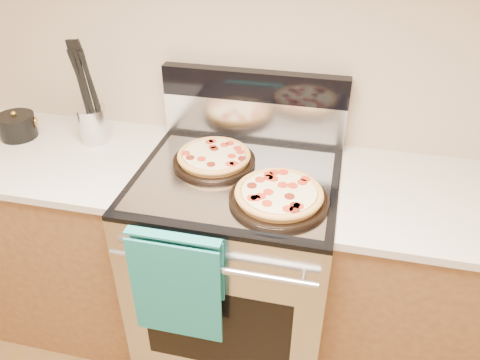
% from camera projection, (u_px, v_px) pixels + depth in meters
% --- Properties ---
extents(wall_back, '(4.00, 0.00, 4.00)m').
position_uv_depth(wall_back, '(257.00, 35.00, 1.80)').
color(wall_back, '#C5AB8E').
rests_on(wall_back, ground).
extents(range_body, '(0.76, 0.68, 0.90)m').
position_uv_depth(range_body, '(237.00, 268.00, 2.01)').
color(range_body, '#B7B7BC').
rests_on(range_body, ground).
extents(oven_window, '(0.56, 0.01, 0.40)m').
position_uv_depth(oven_window, '(216.00, 330.00, 1.74)').
color(oven_window, black).
rests_on(oven_window, range_body).
extents(cooktop, '(0.76, 0.68, 0.02)m').
position_uv_depth(cooktop, '(237.00, 178.00, 1.76)').
color(cooktop, black).
rests_on(cooktop, range_body).
extents(backsplash_lower, '(0.76, 0.06, 0.18)m').
position_uv_depth(backsplash_lower, '(254.00, 119.00, 1.96)').
color(backsplash_lower, silver).
rests_on(backsplash_lower, cooktop).
extents(backsplash_upper, '(0.76, 0.06, 0.12)m').
position_uv_depth(backsplash_upper, '(254.00, 85.00, 1.88)').
color(backsplash_upper, black).
rests_on(backsplash_upper, backsplash_lower).
extents(oven_handle, '(0.70, 0.03, 0.03)m').
position_uv_depth(oven_handle, '(210.00, 268.00, 1.51)').
color(oven_handle, silver).
rests_on(oven_handle, range_body).
extents(dish_towel, '(0.32, 0.05, 0.42)m').
position_uv_depth(dish_towel, '(177.00, 284.00, 1.59)').
color(dish_towel, teal).
rests_on(dish_towel, oven_handle).
extents(foil_sheet, '(0.70, 0.55, 0.01)m').
position_uv_depth(foil_sheet, '(235.00, 180.00, 1.73)').
color(foil_sheet, gray).
rests_on(foil_sheet, cooktop).
extents(cabinet_left, '(1.00, 0.62, 0.88)m').
position_uv_depth(cabinet_left, '(57.00, 235.00, 2.21)').
color(cabinet_left, brown).
rests_on(cabinet_left, ground).
extents(countertop_left, '(1.02, 0.64, 0.03)m').
position_uv_depth(countertop_left, '(34.00, 152.00, 1.96)').
color(countertop_left, beige).
rests_on(countertop_left, cabinet_left).
extents(cabinet_right, '(1.00, 0.62, 0.88)m').
position_uv_depth(cabinet_right, '(452.00, 299.00, 1.88)').
color(cabinet_right, brown).
rests_on(cabinet_right, ground).
extents(pepperoni_pizza_back, '(0.42, 0.42, 0.04)m').
position_uv_depth(pepperoni_pizza_back, '(214.00, 157.00, 1.82)').
color(pepperoni_pizza_back, '#C88B3D').
rests_on(pepperoni_pizza_back, foil_sheet).
extents(pepperoni_pizza_front, '(0.40, 0.40, 0.05)m').
position_uv_depth(pepperoni_pizza_front, '(279.00, 195.00, 1.60)').
color(pepperoni_pizza_front, '#C88B3D').
rests_on(pepperoni_pizza_front, foil_sheet).
extents(utensil_crock, '(0.15, 0.15, 0.15)m').
position_uv_depth(utensil_crock, '(94.00, 125.00, 1.97)').
color(utensil_crock, silver).
rests_on(utensil_crock, countertop_left).
extents(saucepan, '(0.20, 0.20, 0.09)m').
position_uv_depth(saucepan, '(17.00, 127.00, 2.01)').
color(saucepan, black).
rests_on(saucepan, countertop_left).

